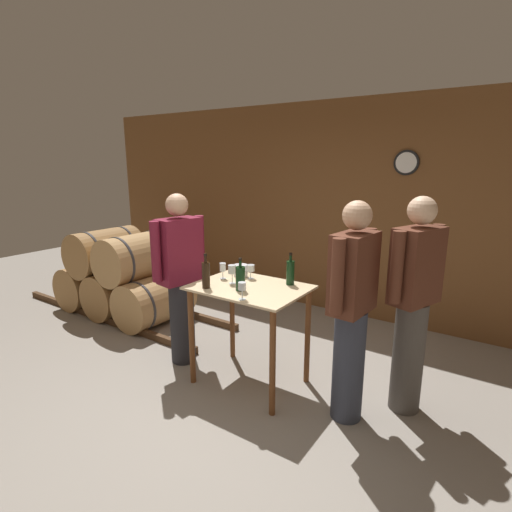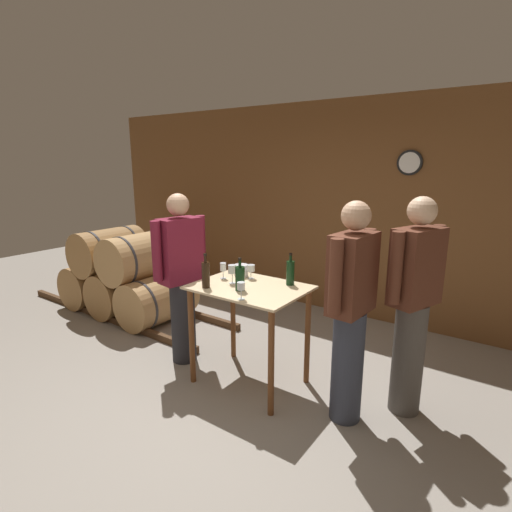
{
  "view_description": "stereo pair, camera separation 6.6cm",
  "coord_description": "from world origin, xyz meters",
  "px_view_note": "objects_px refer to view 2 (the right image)",
  "views": [
    {
      "loc": [
        1.87,
        -2.19,
        1.97
      ],
      "look_at": [
        -0.02,
        0.59,
        1.16
      ],
      "focal_mm": 28.0,
      "sensor_mm": 36.0,
      "label": 1
    },
    {
      "loc": [
        1.93,
        -2.16,
        1.97
      ],
      "look_at": [
        -0.02,
        0.59,
        1.16
      ],
      "focal_mm": 28.0,
      "sensor_mm": 36.0,
      "label": 2
    }
  ],
  "objects_px": {
    "wine_bottle_center": "(290,272)",
    "person_visitor_with_scarf": "(413,303)",
    "wine_glass_near_left": "(223,268)",
    "person_visitor_bearded": "(181,276)",
    "wine_glass_far_side": "(241,287)",
    "wine_glass_near_right": "(251,269)",
    "wine_bottle_left": "(240,278)",
    "ice_bucket": "(241,271)",
    "person_host": "(351,310)",
    "wine_glass_near_center": "(232,270)",
    "wine_bottle_far_left": "(206,274)"
  },
  "relations": [
    {
      "from": "person_host",
      "to": "wine_bottle_center",
      "type": "bearing_deg",
      "value": 160.47
    },
    {
      "from": "wine_glass_near_center",
      "to": "person_visitor_with_scarf",
      "type": "relative_size",
      "value": 0.1
    },
    {
      "from": "wine_glass_far_side",
      "to": "person_visitor_with_scarf",
      "type": "relative_size",
      "value": 0.08
    },
    {
      "from": "wine_bottle_left",
      "to": "wine_bottle_center",
      "type": "relative_size",
      "value": 0.98
    },
    {
      "from": "person_host",
      "to": "wine_glass_near_center",
      "type": "bearing_deg",
      "value": -178.4
    },
    {
      "from": "person_visitor_with_scarf",
      "to": "person_visitor_bearded",
      "type": "relative_size",
      "value": 1.03
    },
    {
      "from": "wine_bottle_far_left",
      "to": "wine_glass_near_right",
      "type": "relative_size",
      "value": 2.3
    },
    {
      "from": "wine_glass_near_center",
      "to": "ice_bucket",
      "type": "xyz_separation_m",
      "value": [
        -0.07,
        0.22,
        -0.07
      ]
    },
    {
      "from": "wine_bottle_left",
      "to": "person_visitor_bearded",
      "type": "distance_m",
      "value": 0.8
    },
    {
      "from": "person_host",
      "to": "person_visitor_bearded",
      "type": "bearing_deg",
      "value": -178.01
    },
    {
      "from": "wine_glass_near_center",
      "to": "wine_glass_near_right",
      "type": "height_order",
      "value": "wine_glass_near_center"
    },
    {
      "from": "wine_glass_near_right",
      "to": "wine_glass_far_side",
      "type": "distance_m",
      "value": 0.56
    },
    {
      "from": "wine_bottle_left",
      "to": "wine_glass_far_side",
      "type": "xyz_separation_m",
      "value": [
        0.15,
        -0.18,
        -0.0
      ]
    },
    {
      "from": "wine_glass_far_side",
      "to": "person_host",
      "type": "xyz_separation_m",
      "value": [
        0.77,
        0.32,
        -0.11
      ]
    },
    {
      "from": "person_visitor_with_scarf",
      "to": "person_visitor_bearded",
      "type": "distance_m",
      "value": 2.09
    },
    {
      "from": "wine_glass_near_right",
      "to": "person_host",
      "type": "height_order",
      "value": "person_host"
    },
    {
      "from": "wine_glass_near_left",
      "to": "ice_bucket",
      "type": "xyz_separation_m",
      "value": [
        0.09,
        0.15,
        -0.05
      ]
    },
    {
      "from": "wine_glass_far_side",
      "to": "ice_bucket",
      "type": "bearing_deg",
      "value": 127.35
    },
    {
      "from": "wine_bottle_far_left",
      "to": "person_visitor_bearded",
      "type": "height_order",
      "value": "person_visitor_bearded"
    },
    {
      "from": "wine_glass_near_left",
      "to": "wine_bottle_left",
      "type": "bearing_deg",
      "value": -28.13
    },
    {
      "from": "wine_bottle_center",
      "to": "person_visitor_with_scarf",
      "type": "xyz_separation_m",
      "value": [
        1.0,
        0.14,
        -0.11
      ]
    },
    {
      "from": "wine_glass_near_left",
      "to": "wine_glass_far_side",
      "type": "xyz_separation_m",
      "value": [
        0.48,
        -0.35,
        -0.0
      ]
    },
    {
      "from": "wine_bottle_far_left",
      "to": "wine_glass_near_center",
      "type": "xyz_separation_m",
      "value": [
        0.11,
        0.22,
        0.0
      ]
    },
    {
      "from": "wine_bottle_far_left",
      "to": "wine_glass_near_left",
      "type": "bearing_deg",
      "value": 100.24
    },
    {
      "from": "ice_bucket",
      "to": "wine_bottle_center",
      "type": "bearing_deg",
      "value": 4.89
    },
    {
      "from": "wine_bottle_left",
      "to": "person_visitor_with_scarf",
      "type": "relative_size",
      "value": 0.16
    },
    {
      "from": "wine_glass_near_center",
      "to": "wine_glass_near_right",
      "type": "distance_m",
      "value": 0.22
    },
    {
      "from": "wine_bottle_left",
      "to": "wine_glass_near_right",
      "type": "height_order",
      "value": "wine_bottle_left"
    },
    {
      "from": "wine_bottle_left",
      "to": "person_visitor_bearded",
      "type": "xyz_separation_m",
      "value": [
        -0.78,
        0.08,
        -0.13
      ]
    },
    {
      "from": "wine_bottle_center",
      "to": "ice_bucket",
      "type": "xyz_separation_m",
      "value": [
        -0.5,
        -0.04,
        -0.06
      ]
    },
    {
      "from": "wine_glass_near_left",
      "to": "wine_glass_near_right",
      "type": "relative_size",
      "value": 1.13
    },
    {
      "from": "ice_bucket",
      "to": "person_visitor_bearded",
      "type": "height_order",
      "value": "person_visitor_bearded"
    },
    {
      "from": "wine_glass_far_side",
      "to": "person_visitor_bearded",
      "type": "bearing_deg",
      "value": 164.56
    },
    {
      "from": "person_visitor_with_scarf",
      "to": "wine_bottle_far_left",
      "type": "bearing_deg",
      "value": -158.07
    },
    {
      "from": "wine_bottle_center",
      "to": "wine_glass_far_side",
      "type": "xyz_separation_m",
      "value": [
        -0.12,
        -0.55,
        -0.01
      ]
    },
    {
      "from": "person_visitor_with_scarf",
      "to": "wine_glass_near_right",
      "type": "bearing_deg",
      "value": -172.25
    },
    {
      "from": "wine_glass_near_center",
      "to": "wine_glass_far_side",
      "type": "bearing_deg",
      "value": -41.95
    },
    {
      "from": "wine_glass_near_right",
      "to": "wine_bottle_center",
      "type": "bearing_deg",
      "value": 7.4
    },
    {
      "from": "wine_glass_far_side",
      "to": "person_visitor_bearded",
      "type": "xyz_separation_m",
      "value": [
        -0.93,
        0.26,
        -0.13
      ]
    },
    {
      "from": "person_visitor_bearded",
      "to": "ice_bucket",
      "type": "bearing_deg",
      "value": 24.53
    },
    {
      "from": "wine_bottle_far_left",
      "to": "person_host",
      "type": "distance_m",
      "value": 1.23
    },
    {
      "from": "wine_bottle_center",
      "to": "person_visitor_with_scarf",
      "type": "height_order",
      "value": "person_visitor_with_scarf"
    },
    {
      "from": "wine_bottle_far_left",
      "to": "wine_bottle_left",
      "type": "height_order",
      "value": "wine_bottle_far_left"
    },
    {
      "from": "wine_bottle_far_left",
      "to": "wine_bottle_center",
      "type": "bearing_deg",
      "value": 41.61
    },
    {
      "from": "wine_bottle_left",
      "to": "wine_glass_near_center",
      "type": "relative_size",
      "value": 1.65
    },
    {
      "from": "wine_bottle_center",
      "to": "person_visitor_with_scarf",
      "type": "relative_size",
      "value": 0.16
    },
    {
      "from": "wine_glass_near_left",
      "to": "person_visitor_bearded",
      "type": "relative_size",
      "value": 0.09
    },
    {
      "from": "wine_bottle_left",
      "to": "wine_glass_near_center",
      "type": "distance_m",
      "value": 0.2
    },
    {
      "from": "wine_bottle_far_left",
      "to": "wine_glass_near_right",
      "type": "height_order",
      "value": "wine_bottle_far_left"
    },
    {
      "from": "wine_glass_far_side",
      "to": "wine_bottle_far_left",
      "type": "bearing_deg",
      "value": 171.63
    }
  ]
}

